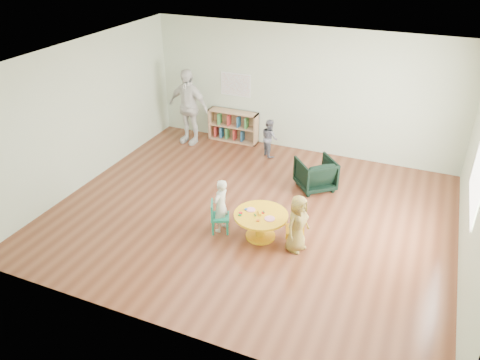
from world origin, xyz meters
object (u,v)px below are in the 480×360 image
at_px(kid_chair_left, 218,216).
at_px(armchair, 316,174).
at_px(child_left, 221,206).
at_px(toddler, 269,138).
at_px(child_right, 297,224).
at_px(kid_chair_right, 297,228).
at_px(activity_table, 261,221).
at_px(bookshelf, 233,126).
at_px(adult_caretaker, 188,107).

bearing_deg(kid_chair_left, armchair, 127.43).
height_order(child_left, toddler, child_left).
relative_size(armchair, child_left, 0.72).
xyz_separation_m(kid_chair_left, child_right, (1.38, 0.04, 0.19)).
relative_size(kid_chair_left, kid_chair_right, 1.06).
bearing_deg(child_right, kid_chair_right, 34.59).
distance_m(activity_table, kid_chair_left, 0.74).
xyz_separation_m(kid_chair_right, bookshelf, (-2.63, 3.41, 0.08)).
xyz_separation_m(activity_table, kid_chair_left, (-0.73, -0.12, -0.01)).
distance_m(kid_chair_left, bookshelf, 3.83).
distance_m(kid_chair_right, adult_caretaker, 4.64).
bearing_deg(activity_table, child_left, -174.57).
bearing_deg(kid_chair_right, toddler, 6.80).
bearing_deg(toddler, adult_caretaker, 45.69).
distance_m(armchair, child_left, 2.32).
bearing_deg(activity_table, bookshelf, 120.22).
bearing_deg(kid_chair_right, bookshelf, 16.82).
relative_size(bookshelf, child_left, 1.24).
relative_size(child_right, toddler, 1.15).
xyz_separation_m(kid_chair_left, adult_caretaker, (-2.22, 3.11, 0.58)).
xyz_separation_m(armchair, adult_caretaker, (-3.36, 1.02, 0.57)).
bearing_deg(toddler, bookshelf, 21.90).
distance_m(kid_chair_right, child_right, 0.26).
height_order(kid_chair_right, adult_caretaker, adult_caretaker).
bearing_deg(bookshelf, child_right, -53.13).
relative_size(activity_table, child_right, 0.92).
bearing_deg(child_right, kid_chair_left, 111.43).
xyz_separation_m(activity_table, kid_chair_right, (0.61, 0.07, -0.02)).
bearing_deg(kid_chair_left, child_left, 124.53).
distance_m(kid_chair_right, child_left, 1.33).
relative_size(toddler, adult_caretaker, 0.48).
bearing_deg(toddler, child_left, 139.13).
bearing_deg(bookshelf, adult_caretaker, -152.24).
bearing_deg(bookshelf, kid_chair_left, -70.28).
bearing_deg(kid_chair_left, child_right, 67.59).
bearing_deg(activity_table, toddler, 107.29).
distance_m(armchair, adult_caretaker, 3.56).
xyz_separation_m(kid_chair_left, armchair, (1.14, 2.09, 0.01)).
relative_size(kid_chair_left, toddler, 0.66).
xyz_separation_m(kid_chair_left, kid_chair_right, (1.34, 0.19, -0.02)).
height_order(activity_table, child_right, child_right).
height_order(kid_chair_left, bookshelf, bookshelf).
height_order(bookshelf, toddler, toddler).
relative_size(kid_chair_right, armchair, 0.77).
height_order(kid_chair_left, adult_caretaker, adult_caretaker).
bearing_deg(activity_table, adult_caretaker, 134.74).
height_order(kid_chair_right, armchair, armchair).
bearing_deg(kid_chair_right, activity_table, 75.78).
xyz_separation_m(activity_table, toddler, (-0.94, 3.02, 0.12)).
bearing_deg(toddler, kid_chair_left, 138.41).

